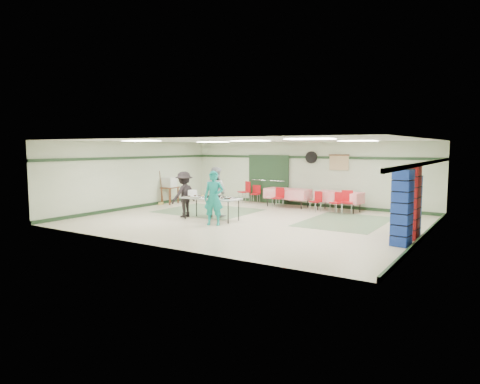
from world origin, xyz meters
The scene contains 42 objects.
floor centered at (0.00, 0.00, 0.00)m, with size 11.00×11.00×0.00m, color beige.
ceiling centered at (0.00, 0.00, 2.70)m, with size 11.00×11.00×0.00m, color white.
wall_back centered at (0.00, 4.50, 1.35)m, with size 11.00×11.00×0.00m, color beige.
wall_front centered at (0.00, -4.50, 1.35)m, with size 11.00×11.00×0.00m, color beige.
wall_left centered at (-5.50, 0.00, 1.35)m, with size 9.00×9.00×0.00m, color beige.
wall_right centered at (5.50, 0.00, 1.35)m, with size 9.00×9.00×0.00m, color beige.
trim_back centered at (0.00, 4.47, 2.05)m, with size 11.00×0.06×0.10m, color #1D361E.
baseboard_back centered at (0.00, 4.47, 0.06)m, with size 11.00×0.06×0.12m, color #1D361E.
trim_left centered at (-5.47, 0.00, 2.05)m, with size 9.00×0.06×0.10m, color #1D361E.
baseboard_left centered at (-5.47, 0.00, 0.06)m, with size 9.00×0.06×0.12m, color #1D361E.
trim_right centered at (5.47, 0.00, 2.05)m, with size 9.00×0.06×0.10m, color #1D361E.
baseboard_right centered at (5.47, 0.00, 0.06)m, with size 9.00×0.06×0.12m, color #1D361E.
green_patch_a centered at (-2.50, 1.00, 0.00)m, with size 3.50×3.00×0.01m, color slate.
green_patch_b centered at (2.80, 1.50, 0.00)m, with size 2.50×3.50×0.01m, color slate.
double_door_left centered at (-2.20, 4.44, 1.05)m, with size 0.90×0.06×2.10m, color #939693.
double_door_right centered at (-1.25, 4.44, 1.05)m, with size 0.90×0.06×2.10m, color #939693.
door_frame centered at (-1.73, 4.42, 1.05)m, with size 2.00×0.03×2.15m, color #1D361E.
wall_fan centered at (0.30, 4.44, 2.05)m, with size 0.50×0.50×0.10m, color black.
scroll_banner centered at (1.50, 4.44, 1.85)m, with size 0.80×0.02×0.60m, color tan.
serving_table centered at (-1.16, -0.61, 0.72)m, with size 2.06×0.89×0.76m.
sheet_tray_right centered at (-0.58, -0.65, 0.77)m, with size 0.62×0.47×0.02m, color silver.
sheet_tray_mid centered at (-1.34, -0.48, 0.77)m, with size 0.63×0.48×0.02m, color silver.
sheet_tray_left centered at (-1.71, -0.79, 0.77)m, with size 0.63×0.48×0.02m, color silver.
baking_pan centered at (-1.05, -0.59, 0.80)m, with size 0.51×0.32×0.08m, color black.
foam_box_stack centered at (-2.00, -0.59, 0.87)m, with size 0.24×0.22×0.22m, color white.
volunteer_teal centered at (-0.54, -1.33, 0.86)m, with size 0.63×0.41×1.73m, color teal.
volunteer_grey centered at (-1.48, 0.06, 0.89)m, with size 0.86×0.67×1.77m, color gray.
volunteer_dark centered at (-2.35, -0.63, 0.81)m, with size 1.04×0.60×1.62m, color black.
dining_table_a centered at (1.81, 3.64, 0.57)m, with size 1.86×0.99×0.77m.
dining_table_b centered at (-0.39, 3.64, 0.57)m, with size 1.86×0.84×0.77m.
chair_a centered at (1.96, 3.06, 0.49)m, with size 0.47×0.47×0.80m.
chair_b centered at (1.15, 3.06, 0.48)m, with size 0.47×0.47×0.78m.
chair_c centered at (2.33, 3.07, 0.54)m, with size 0.52×0.52×0.89m.
chair_d centered at (-0.50, 3.07, 0.52)m, with size 0.41×0.41×0.84m.
chair_loose_a centered at (-2.16, 4.07, 0.48)m, with size 0.43×0.43×0.79m.
chair_loose_b centered at (-2.60, 3.92, 0.58)m, with size 0.60×0.60×0.95m.
crate_stack_blue_a centered at (5.15, 0.00, 0.85)m, with size 0.44×0.44×1.71m, color #1A349F.
crate_stack_red centered at (5.15, -0.18, 1.00)m, with size 0.44×0.44×2.00m, color maroon.
crate_stack_blue_b centered at (5.15, -1.18, 0.97)m, with size 0.43×0.43×1.95m, color #1A349F.
printer_table centered at (-5.15, 1.74, 0.62)m, with size 0.61×0.85×0.74m.
office_printer centered at (-5.15, 1.71, 0.96)m, with size 0.53×0.46×0.42m, color silver.
broom centered at (-5.23, 1.30, 0.75)m, with size 0.03×0.03×1.44m, color brown.
Camera 1 is at (7.42, -12.24, 2.48)m, focal length 32.00 mm.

